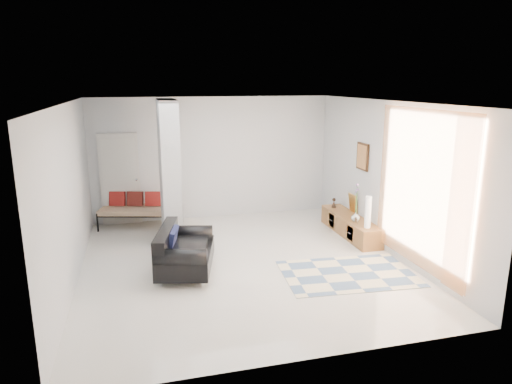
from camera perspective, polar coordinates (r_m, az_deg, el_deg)
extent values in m
plane|color=beige|center=(8.17, -1.67, -8.87)|extent=(6.00, 6.00, 0.00)
plane|color=white|center=(7.55, -1.82, 11.15)|extent=(6.00, 6.00, 0.00)
plane|color=silver|center=(10.63, -5.38, 4.24)|extent=(6.00, 0.00, 6.00)
plane|color=silver|center=(4.98, 6.08, -6.74)|extent=(6.00, 0.00, 6.00)
plane|color=silver|center=(7.63, -22.30, -0.48)|extent=(0.00, 6.00, 6.00)
plane|color=silver|center=(8.76, 16.08, 1.73)|extent=(0.00, 6.00, 6.00)
cube|color=#B4B9BC|center=(9.14, -10.76, 2.51)|extent=(0.35, 1.20, 2.80)
cube|color=silver|center=(10.54, -16.64, 1.53)|extent=(0.85, 0.06, 2.04)
plane|color=orange|center=(7.76, 19.87, 0.34)|extent=(0.00, 2.55, 2.55)
cube|color=#331D0E|center=(9.50, 13.19, 4.33)|extent=(0.04, 0.45, 0.55)
cube|color=brown|center=(9.74, 11.69, -4.14)|extent=(0.45, 2.01, 0.40)
cube|color=#331D0E|center=(9.27, 11.71, -5.06)|extent=(0.02, 0.27, 0.28)
cube|color=#331D0E|center=(10.04, 9.46, -3.51)|extent=(0.02, 0.27, 0.28)
cube|color=gold|center=(9.95, 12.02, -1.38)|extent=(0.09, 0.32, 0.40)
cube|color=silver|center=(9.24, 12.42, -3.47)|extent=(0.04, 0.10, 0.12)
cylinder|color=silver|center=(7.43, -11.77, -11.13)|extent=(0.05, 0.05, 0.10)
cylinder|color=silver|center=(8.49, -10.35, -7.84)|extent=(0.05, 0.05, 0.10)
cylinder|color=silver|center=(7.34, -6.71, -11.25)|extent=(0.05, 0.05, 0.10)
cylinder|color=silver|center=(8.41, -5.96, -7.89)|extent=(0.05, 0.05, 0.10)
cube|color=black|center=(7.83, -8.72, -8.08)|extent=(1.15, 1.57, 0.30)
cube|color=black|center=(7.77, -11.19, -5.77)|extent=(0.52, 1.42, 0.36)
cylinder|color=black|center=(7.21, -9.38, -8.10)|extent=(0.85, 0.46, 0.28)
cylinder|color=black|center=(8.30, -8.27, -5.11)|extent=(0.85, 0.46, 0.28)
cube|color=black|center=(7.74, -10.32, -5.65)|extent=(0.26, 0.54, 0.31)
cylinder|color=black|center=(10.31, -19.20, -3.64)|extent=(0.04, 0.04, 0.40)
cylinder|color=black|center=(9.87, -9.86, -3.82)|extent=(0.04, 0.04, 0.40)
cylinder|color=black|center=(10.94, -18.00, -2.56)|extent=(0.04, 0.04, 0.40)
cylinder|color=black|center=(10.53, -9.20, -2.68)|extent=(0.04, 0.04, 0.40)
cube|color=#C9B793|center=(10.33, -14.20, -2.21)|extent=(1.84, 1.14, 0.12)
cube|color=maroon|center=(10.56, -16.95, -0.80)|extent=(0.37, 0.25, 0.33)
cube|color=maroon|center=(10.45, -14.86, -0.82)|extent=(0.37, 0.25, 0.33)
cube|color=maroon|center=(10.35, -12.73, -0.83)|extent=(0.37, 0.25, 0.33)
cube|color=beige|center=(7.89, 11.44, -9.96)|extent=(2.27, 1.61, 0.01)
cylinder|color=white|center=(8.95, 13.83, -2.45)|extent=(0.11, 0.11, 0.61)
imported|color=white|center=(9.37, 12.34, -3.03)|extent=(0.18, 0.18, 0.18)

